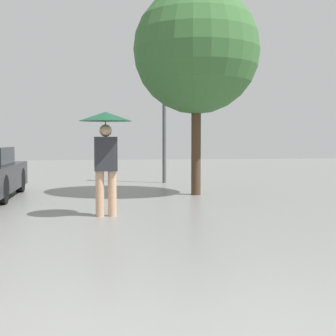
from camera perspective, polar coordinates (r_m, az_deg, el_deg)
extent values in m
cylinder|color=tan|center=(8.63, -8.30, -3.13)|extent=(0.16, 0.16, 0.83)
cylinder|color=tan|center=(8.64, -6.81, -3.11)|extent=(0.16, 0.16, 0.83)
cube|color=#2D2D33|center=(8.58, -7.59, 1.71)|extent=(0.42, 0.24, 0.62)
sphere|color=tan|center=(8.58, -7.62, 4.55)|extent=(0.23, 0.23, 0.23)
cylinder|color=#515456|center=(8.58, -7.61, 3.50)|extent=(0.02, 0.02, 0.66)
cone|color=#14472D|center=(8.59, -7.63, 6.26)|extent=(0.96, 0.96, 0.17)
cylinder|color=black|center=(13.14, -17.58, -1.41)|extent=(0.18, 0.64, 0.64)
cylinder|color=black|center=(10.77, -19.54, -2.49)|extent=(0.18, 0.64, 0.64)
cylinder|color=#473323|center=(11.88, 3.44, 3.36)|extent=(0.24, 0.24, 2.76)
sphere|color=#386633|center=(12.09, 3.48, 14.10)|extent=(3.17, 3.17, 3.17)
cylinder|color=#515456|center=(15.19, -0.46, 5.71)|extent=(0.12, 0.12, 3.99)
sphere|color=beige|center=(15.41, -0.46, 13.50)|extent=(0.32, 0.32, 0.32)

